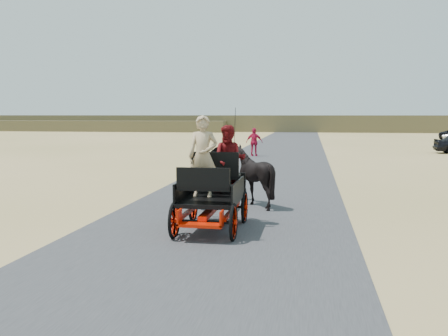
% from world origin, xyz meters
% --- Properties ---
extents(ground, '(140.00, 140.00, 0.00)m').
position_xyz_m(ground, '(0.00, 0.00, 0.00)').
color(ground, tan).
extents(road, '(6.00, 140.00, 0.01)m').
position_xyz_m(road, '(0.00, 0.00, 0.01)').
color(road, '#38383A').
rests_on(road, ground).
extents(ridge_far, '(140.00, 6.00, 2.40)m').
position_xyz_m(ridge_far, '(0.00, 62.00, 1.20)').
color(ridge_far, brown).
rests_on(ridge_far, ground).
extents(ridge_near, '(40.00, 4.00, 1.60)m').
position_xyz_m(ridge_near, '(-30.00, 58.00, 0.80)').
color(ridge_near, brown).
rests_on(ridge_near, ground).
extents(carriage, '(1.30, 2.40, 0.72)m').
position_xyz_m(carriage, '(-0.10, -1.77, 0.36)').
color(carriage, black).
rests_on(carriage, ground).
extents(horse_left, '(0.91, 2.01, 1.70)m').
position_xyz_m(horse_left, '(-0.65, 1.23, 0.85)').
color(horse_left, black).
rests_on(horse_left, ground).
extents(horse_right, '(1.37, 1.54, 1.70)m').
position_xyz_m(horse_right, '(0.45, 1.23, 0.85)').
color(horse_right, black).
rests_on(horse_right, ground).
extents(driver_man, '(0.66, 0.43, 1.80)m').
position_xyz_m(driver_man, '(-0.30, -1.72, 1.62)').
color(driver_man, tan).
rests_on(driver_man, carriage).
extents(passenger_woman, '(0.77, 0.60, 1.58)m').
position_xyz_m(passenger_woman, '(0.20, -1.17, 1.51)').
color(passenger_woman, '#660C0F').
rests_on(passenger_woman, carriage).
extents(pedestrian, '(1.04, 0.50, 1.73)m').
position_xyz_m(pedestrian, '(-1.33, 17.77, 0.86)').
color(pedestrian, '#BD153B').
rests_on(pedestrian, ground).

